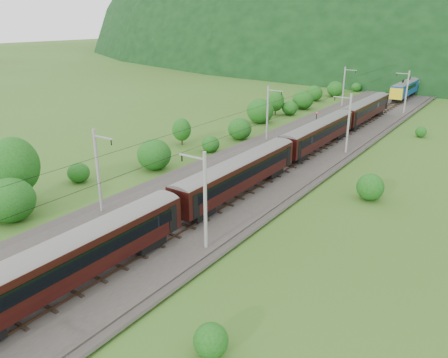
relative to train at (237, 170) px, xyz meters
The scene contains 14 objects.
ground 11.12m from the train, 103.02° to the right, with size 600.00×600.00×0.00m, color #39571B.
railbed 3.89m from the train, behind, with size 14.00×220.00×0.30m, color #38332D.
track_left 5.58m from the train, behind, with size 2.40×220.00×0.27m.
track_right 2.84m from the train, 90.00° to the right, with size 2.40×220.00×0.27m.
catenary_left 23.28m from the train, 111.51° to the left, with size 2.54×192.28×8.00m.
catenary_right 21.98m from the train, 80.24° to the left, with size 2.54×192.28×8.00m.
overhead_wires 4.61m from the train, behind, with size 4.83×198.00×0.03m.
mountain_ridge 314.44m from the train, 112.91° to the left, with size 336.00×280.00×132.00m, color black.
train is the anchor object (origin of this frame).
hazard_post_near 20.52m from the train, 98.66° to the left, with size 0.18×0.18×1.69m, color red.
hazard_post_far 24.45m from the train, 94.64° to the left, with size 0.15×0.15×1.36m, color red.
signal 35.57m from the train, 100.24° to the left, with size 0.23×0.23×2.11m.
vegetation_left 20.33m from the train, 141.05° to the left, with size 10.27×149.68×7.09m.
vegetation_right 14.79m from the train, 43.27° to the right, with size 4.42×86.65×2.49m.
Camera 1 is at (24.98, -24.71, 17.63)m, focal length 35.00 mm.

